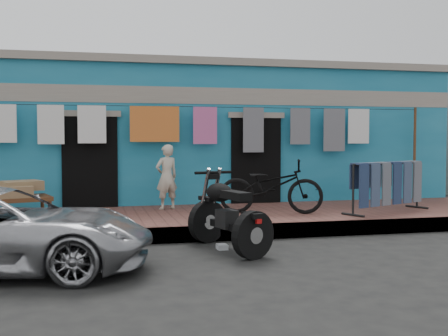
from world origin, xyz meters
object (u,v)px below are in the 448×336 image
(jeans_rack, at_px, (387,186))
(bicycle, at_px, (271,180))
(seated_person, at_px, (167,177))
(motorcycle, at_px, (228,212))

(jeans_rack, bearing_deg, bicycle, 172.74)
(seated_person, distance_m, bicycle, 2.10)
(motorcycle, relative_size, jeans_rack, 0.91)
(seated_person, relative_size, bicycle, 0.67)
(seated_person, bearing_deg, bicycle, 129.32)
(jeans_rack, bearing_deg, seated_person, 161.47)
(seated_person, relative_size, jeans_rack, 0.63)
(seated_person, distance_m, motorcycle, 3.09)
(motorcycle, bearing_deg, jeans_rack, 10.85)
(motorcycle, height_order, jeans_rack, jeans_rack)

